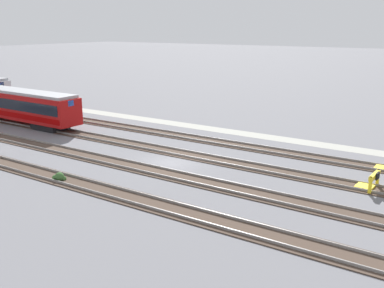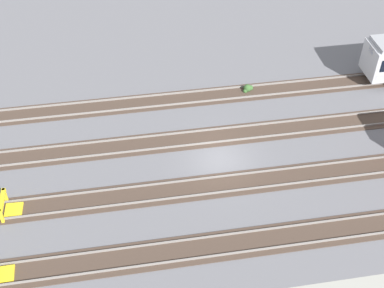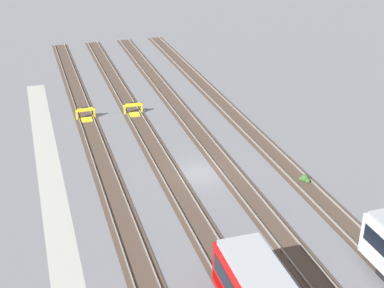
# 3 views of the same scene
# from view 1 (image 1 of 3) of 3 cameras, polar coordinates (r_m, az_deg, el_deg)

# --- Properties ---
(ground_plane) EXTENTS (400.00, 400.00, 0.00)m
(ground_plane) POSITION_cam_1_polar(r_m,az_deg,el_deg) (35.17, -2.73, -2.37)
(ground_plane) COLOR slate
(service_walkway) EXTENTS (54.00, 2.00, 0.01)m
(service_walkway) POSITION_cam_1_polar(r_m,az_deg,el_deg) (44.92, 6.31, 1.37)
(service_walkway) COLOR #9E9E93
(service_walkway) RESTS_ON ground
(rail_track_nearest) EXTENTS (90.00, 2.23, 0.21)m
(rail_track_nearest) POSITION_cam_1_polar(r_m,az_deg,el_deg) (41.12, 3.43, 0.23)
(rail_track_nearest) COLOR #47382D
(rail_track_nearest) RESTS_ON ground
(rail_track_near_inner) EXTENTS (90.00, 2.24, 0.21)m
(rail_track_near_inner) POSITION_cam_1_polar(r_m,az_deg,el_deg) (37.09, -0.46, -1.37)
(rail_track_near_inner) COLOR #47382D
(rail_track_near_inner) RESTS_ON ground
(rail_track_middle) EXTENTS (90.00, 2.24, 0.21)m
(rail_track_middle) POSITION_cam_1_polar(r_m,az_deg,el_deg) (33.30, -5.26, -3.33)
(rail_track_middle) COLOR #47382D
(rail_track_middle) RESTS_ON ground
(rail_track_far_inner) EXTENTS (90.00, 2.23, 0.21)m
(rail_track_far_inner) POSITION_cam_1_polar(r_m,az_deg,el_deg) (29.85, -11.27, -5.74)
(rail_track_far_inner) COLOR #47382D
(rail_track_far_inner) RESTS_ON ground
(subway_car_front_row_right_inner) EXTENTS (18.03, 3.04, 3.70)m
(subway_car_front_row_right_inner) POSITION_cam_1_polar(r_m,az_deg,el_deg) (52.70, -21.47, 4.68)
(subway_car_front_row_right_inner) COLOR #A80F0F
(subway_car_front_row_right_inner) RESTS_ON ground
(bumper_stop_near_inner_track) EXTENTS (1.37, 2.01, 1.22)m
(bumper_stop_near_inner_track) POSITION_cam_1_polar(r_m,az_deg,el_deg) (31.57, 21.67, -4.49)
(bumper_stop_near_inner_track) COLOR yellow
(bumper_stop_near_inner_track) RESTS_ON ground
(weed_clump) EXTENTS (0.92, 0.70, 0.64)m
(weed_clump) POSITION_cam_1_polar(r_m,az_deg,el_deg) (32.37, -16.53, -4.07)
(weed_clump) COLOR #38602D
(weed_clump) RESTS_ON ground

